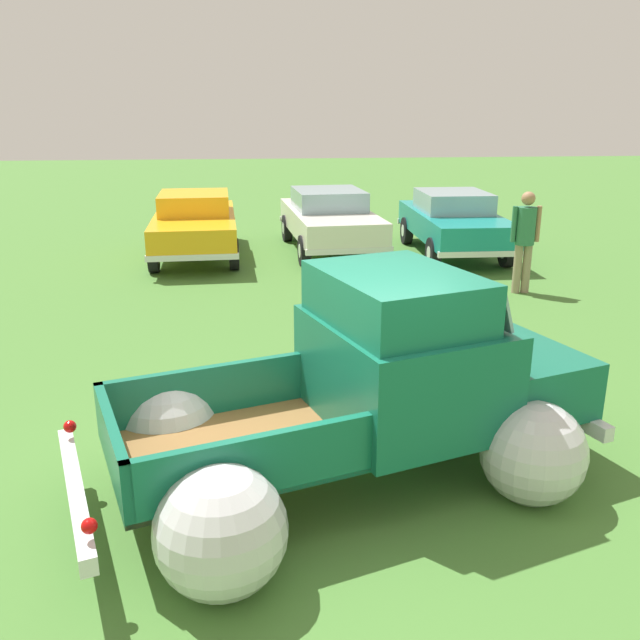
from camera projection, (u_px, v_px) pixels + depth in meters
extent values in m
plane|color=#477A33|center=(338.00, 481.00, 6.16)|extent=(80.00, 80.00, 0.00)
cylinder|color=black|center=(423.00, 383.00, 7.37)|extent=(0.79, 0.44, 0.76)
cylinder|color=silver|center=(423.00, 383.00, 7.37)|extent=(0.40, 0.33, 0.34)
cylinder|color=black|center=(530.00, 455.00, 5.85)|extent=(0.79, 0.44, 0.76)
cylinder|color=silver|center=(530.00, 455.00, 5.85)|extent=(0.40, 0.33, 0.34)
cylinder|color=black|center=(168.00, 431.00, 6.28)|extent=(0.79, 0.44, 0.76)
cylinder|color=silver|center=(168.00, 431.00, 6.28)|extent=(0.40, 0.33, 0.34)
cylinder|color=black|center=(219.00, 534.00, 4.77)|extent=(0.79, 0.44, 0.76)
cylinder|color=silver|center=(219.00, 534.00, 4.77)|extent=(0.40, 0.33, 0.34)
sphere|color=silver|center=(167.00, 423.00, 6.31)|extent=(1.21, 1.21, 0.96)
sphere|color=silver|center=(221.00, 531.00, 4.71)|extent=(1.21, 1.21, 0.96)
cube|color=olive|center=(236.00, 449.00, 5.63)|extent=(2.43, 2.10, 0.04)
cube|color=#14664C|center=(212.00, 392.00, 6.20)|extent=(1.97, 0.71, 0.50)
cube|color=#14664C|center=(264.00, 465.00, 4.93)|extent=(1.97, 0.71, 0.50)
cube|color=#14664C|center=(342.00, 404.00, 5.94)|extent=(0.55, 1.49, 0.50)
cube|color=#14664C|center=(113.00, 448.00, 5.18)|extent=(0.55, 1.49, 0.50)
cube|color=#14664C|center=(403.00, 370.00, 6.11)|extent=(1.90, 2.06, 0.95)
cube|color=#14664C|center=(396.00, 297.00, 5.86)|extent=(1.57, 1.82, 0.45)
cube|color=#8CADB7|center=(457.00, 291.00, 6.12)|extent=(0.59, 1.43, 0.38)
cube|color=#14664C|center=(494.00, 372.00, 6.58)|extent=(1.69, 1.93, 0.55)
sphere|color=silver|center=(422.00, 379.00, 7.38)|extent=(1.16, 1.16, 0.92)
sphere|color=silver|center=(533.00, 453.00, 5.81)|extent=(1.16, 1.16, 0.92)
cube|color=silver|center=(75.00, 491.00, 5.16)|extent=(0.73, 1.92, 0.14)
cube|color=silver|center=(534.00, 394.00, 6.89)|extent=(0.73, 1.92, 0.14)
sphere|color=red|center=(70.00, 427.00, 5.80)|extent=(0.14, 0.14, 0.11)
sphere|color=red|center=(89.00, 526.00, 4.43)|extent=(0.14, 0.14, 0.11)
cylinder|color=black|center=(234.00, 254.00, 14.04)|extent=(0.23, 0.67, 0.66)
cylinder|color=silver|center=(234.00, 254.00, 14.04)|extent=(0.22, 0.31, 0.30)
cylinder|color=black|center=(154.00, 257.00, 13.82)|extent=(0.23, 0.67, 0.66)
cylinder|color=silver|center=(154.00, 257.00, 13.82)|extent=(0.22, 0.31, 0.30)
cylinder|color=black|center=(231.00, 231.00, 16.68)|extent=(0.23, 0.67, 0.66)
cylinder|color=silver|center=(231.00, 231.00, 16.68)|extent=(0.22, 0.31, 0.30)
cylinder|color=black|center=(164.00, 233.00, 16.45)|extent=(0.23, 0.67, 0.66)
cylinder|color=silver|center=(164.00, 233.00, 16.45)|extent=(0.22, 0.31, 0.30)
cube|color=#F2A819|center=(195.00, 226.00, 15.13)|extent=(1.94, 4.44, 0.55)
cube|color=#F2A819|center=(194.00, 203.00, 15.15)|extent=(1.60, 1.90, 0.45)
cube|color=silver|center=(198.00, 222.00, 17.23)|extent=(1.83, 0.17, 0.12)
cube|color=silver|center=(192.00, 257.00, 13.19)|extent=(1.83, 0.17, 0.12)
cylinder|color=black|center=(379.00, 248.00, 14.67)|extent=(0.25, 0.67, 0.66)
cylinder|color=silver|center=(379.00, 248.00, 14.67)|extent=(0.23, 0.31, 0.30)
cylinder|color=black|center=(304.00, 251.00, 14.39)|extent=(0.25, 0.67, 0.66)
cylinder|color=silver|center=(304.00, 251.00, 14.39)|extent=(0.23, 0.31, 0.30)
cylinder|color=black|center=(351.00, 226.00, 17.33)|extent=(0.25, 0.67, 0.66)
cylinder|color=silver|center=(351.00, 226.00, 17.33)|extent=(0.23, 0.31, 0.30)
cylinder|color=black|center=(287.00, 228.00, 17.06)|extent=(0.25, 0.67, 0.66)
cylinder|color=silver|center=(287.00, 228.00, 17.06)|extent=(0.23, 0.31, 0.30)
cube|color=silver|center=(330.00, 221.00, 15.75)|extent=(2.10, 4.56, 0.55)
cube|color=#8CADB7|center=(328.00, 199.00, 15.76)|extent=(1.67, 1.97, 0.45)
cube|color=silver|center=(314.00, 218.00, 17.87)|extent=(1.85, 0.23, 0.12)
cube|color=silver|center=(350.00, 251.00, 13.78)|extent=(1.85, 0.23, 0.12)
cylinder|color=black|center=(507.00, 252.00, 14.28)|extent=(0.21, 0.66, 0.66)
cylinder|color=silver|center=(507.00, 252.00, 14.28)|extent=(0.22, 0.30, 0.30)
cylinder|color=black|center=(433.00, 253.00, 14.15)|extent=(0.21, 0.66, 0.66)
cylinder|color=silver|center=(433.00, 253.00, 14.15)|extent=(0.22, 0.30, 0.30)
cylinder|color=black|center=(469.00, 230.00, 16.84)|extent=(0.21, 0.66, 0.66)
cylinder|color=silver|center=(469.00, 230.00, 16.84)|extent=(0.22, 0.30, 0.30)
cylinder|color=black|center=(407.00, 231.00, 16.71)|extent=(0.21, 0.66, 0.66)
cylinder|color=silver|center=(407.00, 231.00, 16.71)|extent=(0.22, 0.30, 0.30)
cube|color=teal|center=(454.00, 224.00, 15.38)|extent=(1.80, 4.26, 0.55)
cube|color=#8CADB7|center=(453.00, 201.00, 15.39)|extent=(1.51, 1.80, 0.45)
cube|color=silver|center=(431.00, 221.00, 17.43)|extent=(1.78, 0.14, 0.12)
cube|color=silver|center=(481.00, 254.00, 13.49)|extent=(1.78, 0.14, 0.12)
cylinder|color=gray|center=(517.00, 269.00, 12.26)|extent=(0.16, 0.16, 0.90)
cylinder|color=gray|center=(526.00, 269.00, 12.27)|extent=(0.16, 0.16, 0.90)
cylinder|color=#2D724C|center=(526.00, 226.00, 12.03)|extent=(0.36, 0.36, 0.68)
cylinder|color=#2D724C|center=(514.00, 224.00, 12.00)|extent=(0.09, 0.09, 0.64)
cylinder|color=#A87A56|center=(538.00, 224.00, 12.03)|extent=(0.09, 0.09, 0.64)
sphere|color=#A87A56|center=(528.00, 198.00, 11.88)|extent=(0.26, 0.26, 0.24)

